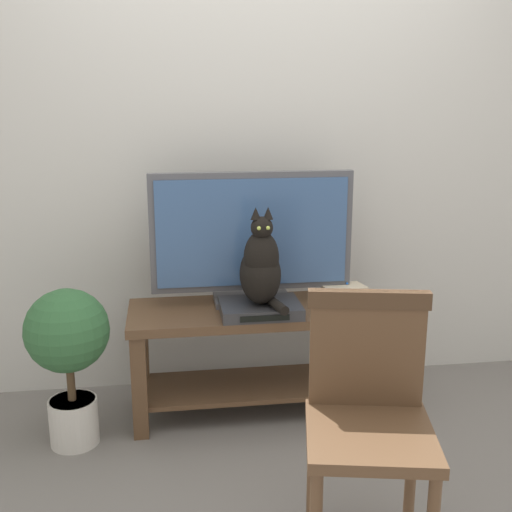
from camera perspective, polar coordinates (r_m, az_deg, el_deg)
name	(u,v)px	position (r m, az deg, el deg)	size (l,w,h in m)	color
ground_plane	(285,470)	(2.85, 2.60, -18.68)	(12.00, 12.00, 0.00)	slate
back_wall	(252,125)	(3.37, -0.35, 11.73)	(7.00, 0.12, 2.80)	beige
tv_stand	(255,340)	(3.15, -0.13, -7.61)	(1.22, 0.46, 0.55)	#513823
tv	(252,236)	(3.08, -0.36, 1.79)	(0.99, 0.20, 0.65)	#4C4C51
media_box	(260,308)	(3.00, 0.38, -4.73)	(0.38, 0.29, 0.05)	#2D2D30
cat	(261,267)	(2.93, 0.45, -1.01)	(0.20, 0.33, 0.47)	black
wooden_chair	(368,407)	(2.21, 10.07, -13.22)	(0.49, 0.49, 0.91)	#513823
book_stack	(345,294)	(3.21, 8.02, -3.41)	(0.23, 0.18, 0.08)	#33477A
potted_plant	(68,347)	(2.94, -16.55, -7.88)	(0.37, 0.37, 0.73)	beige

